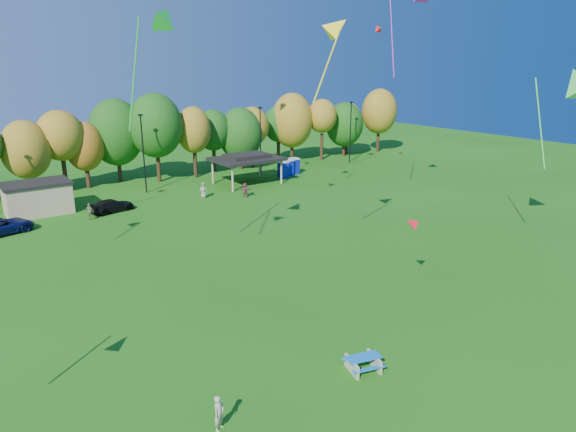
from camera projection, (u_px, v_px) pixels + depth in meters
ground at (380, 343)px, 28.06m from camera, size 160.00×160.00×0.00m
tree_line at (101, 139)px, 61.16m from camera, size 93.57×10.55×11.15m
lamp_posts at (143, 151)px, 58.86m from camera, size 64.50×0.25×9.09m
utility_building at (37, 198)px, 51.55m from camera, size 6.30×4.30×3.25m
pavilion at (247, 158)px, 63.71m from camera, size 8.20×6.20×3.77m
porta_potties at (289, 168)px, 68.91m from camera, size 3.75×2.17×2.18m
picnic_table at (363, 362)px, 25.50m from camera, size 2.07×1.86×0.76m
kite_flyer at (219, 413)px, 21.29m from camera, size 0.68×0.59×1.58m
car_c at (2, 226)px, 45.59m from camera, size 5.72×3.62×1.47m
car_d at (112, 206)px, 52.37m from camera, size 4.78×2.68×1.31m
far_person_1 at (203, 190)px, 57.61m from camera, size 1.02×1.01×1.78m
far_person_3 at (245, 190)px, 58.04m from camera, size 1.30×1.52×1.65m
far_person_4 at (90, 212)px, 49.58m from camera, size 0.83×1.08×1.70m
kite_5 at (378, 28)px, 59.30m from camera, size 1.00×1.29×1.22m
kite_7 at (338, 28)px, 32.43m from camera, size 3.45×2.31×5.66m
kite_8 at (164, 18)px, 29.50m from camera, size 3.80×3.67×7.55m
kite_9 at (411, 223)px, 32.12m from camera, size 1.27×1.19×1.03m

